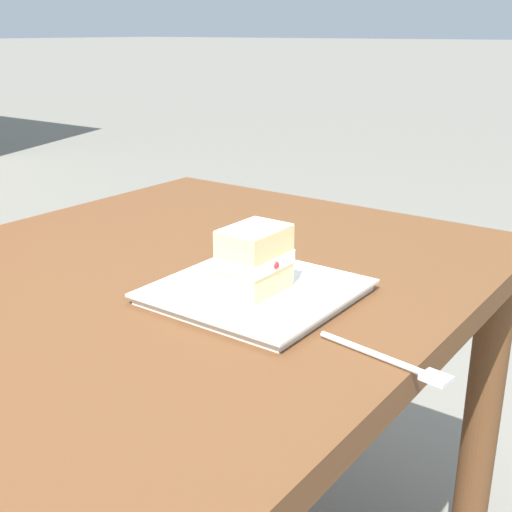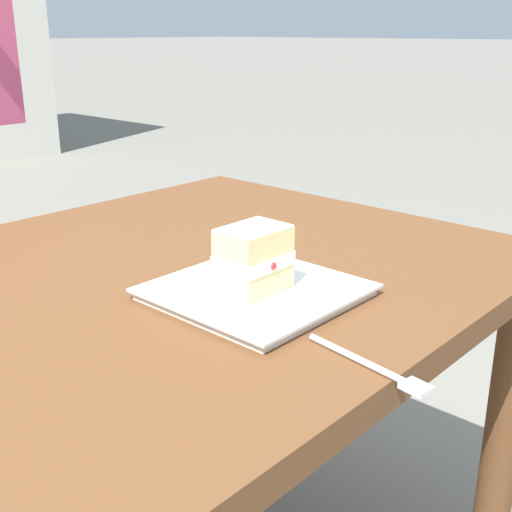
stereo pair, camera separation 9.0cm
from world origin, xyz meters
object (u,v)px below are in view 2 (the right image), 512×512
(patio_table, at_px, (78,364))
(cake_slice, at_px, (253,259))
(dessert_plate, at_px, (256,292))
(dessert_fork, at_px, (374,367))

(patio_table, relative_size, cake_slice, 15.28)
(patio_table, height_order, dessert_plate, dessert_plate)
(dessert_plate, height_order, dessert_fork, dessert_plate)
(patio_table, height_order, dessert_fork, dessert_fork)
(patio_table, distance_m, dessert_plate, 0.28)
(cake_slice, bearing_deg, dessert_plate, 27.18)
(dessert_fork, bearing_deg, dessert_plate, 74.21)
(dessert_plate, bearing_deg, patio_table, 137.10)
(patio_table, xyz_separation_m, cake_slice, (0.18, -0.18, 0.16))
(patio_table, bearing_deg, dessert_plate, -42.90)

